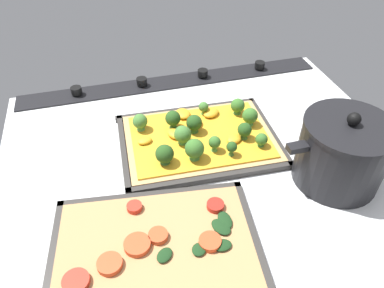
% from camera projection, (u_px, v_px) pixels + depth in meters
% --- Properties ---
extents(ground_plane, '(0.86, 0.71, 0.03)m').
position_uv_depth(ground_plane, '(206.00, 163.00, 0.78)').
color(ground_plane, silver).
extents(stove_control_panel, '(0.82, 0.07, 0.03)m').
position_uv_depth(stove_control_panel, '(173.00, 81.00, 1.00)').
color(stove_control_panel, black).
rests_on(stove_control_panel, ground_plane).
extents(baking_tray_front, '(0.35, 0.26, 0.01)m').
position_uv_depth(baking_tray_front, '(199.00, 141.00, 0.80)').
color(baking_tray_front, '#33302D').
rests_on(baking_tray_front, ground_plane).
extents(broccoli_pizza, '(0.33, 0.24, 0.06)m').
position_uv_depth(broccoli_pizza, '(199.00, 135.00, 0.79)').
color(broccoli_pizza, tan).
rests_on(broccoli_pizza, baking_tray_front).
extents(baking_tray_back, '(0.37, 0.28, 0.01)m').
position_uv_depth(baking_tray_back, '(156.00, 248.00, 0.60)').
color(baking_tray_back, '#33302D').
rests_on(baking_tray_back, ground_plane).
extents(veggie_pizza_back, '(0.34, 0.25, 0.02)m').
position_uv_depth(veggie_pizza_back, '(155.00, 246.00, 0.59)').
color(veggie_pizza_back, tan).
rests_on(veggie_pizza_back, baking_tray_back).
extents(cooking_pot, '(0.24, 0.17, 0.16)m').
position_uv_depth(cooking_pot, '(342.00, 152.00, 0.68)').
color(cooking_pot, black).
rests_on(cooking_pot, ground_plane).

